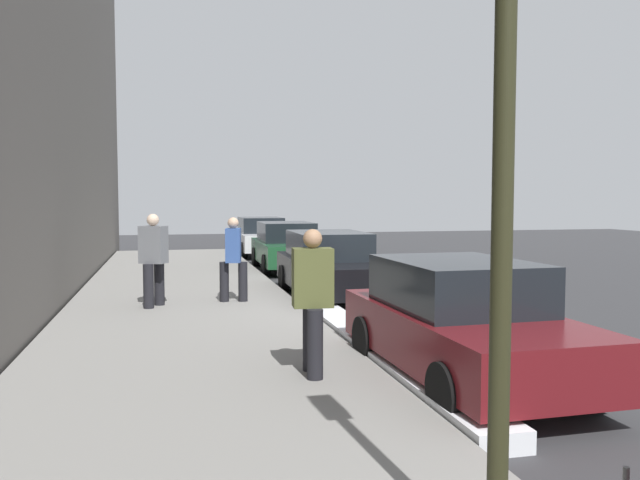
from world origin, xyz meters
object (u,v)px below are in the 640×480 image
at_px(parked_car_white, 261,237).
at_px(traffic_light_pole, 506,54).
at_px(pedestrian_olive_coat, 313,297).
at_px(parked_car_maroon, 462,322).
at_px(pedestrian_blue_coat, 233,257).
at_px(pedestrian_grey_coat, 154,257).
at_px(parked_car_green, 287,246).
at_px(parked_car_black, 330,265).

distance_m(parked_car_white, traffic_light_pole, 22.29).
bearing_deg(traffic_light_pole, parked_car_white, 175.39).
bearing_deg(parked_car_white, pedestrian_olive_coat, -6.09).
distance_m(parked_car_maroon, pedestrian_blue_coat, 6.41).
xyz_separation_m(pedestrian_blue_coat, pedestrian_olive_coat, (5.78, 0.38, 0.02)).
bearing_deg(pedestrian_grey_coat, parked_car_green, 150.76).
distance_m(parked_car_white, pedestrian_olive_coat, 17.91).
bearing_deg(pedestrian_grey_coat, traffic_light_pole, 12.05).
relative_size(pedestrian_blue_coat, traffic_light_pole, 0.40).
bearing_deg(parked_car_black, parked_car_green, 179.22).
relative_size(parked_car_maroon, pedestrian_blue_coat, 2.41).
distance_m(parked_car_green, pedestrian_blue_coat, 7.16).
relative_size(parked_car_white, pedestrian_blue_coat, 2.39).
bearing_deg(pedestrian_olive_coat, parked_car_white, 173.91).
relative_size(parked_car_white, parked_car_green, 0.93).
distance_m(parked_car_white, parked_car_green, 5.27).
bearing_deg(pedestrian_grey_coat, parked_car_white, 162.55).
xyz_separation_m(parked_car_green, pedestrian_olive_coat, (12.53, -1.97, 0.34)).
bearing_deg(parked_car_maroon, pedestrian_olive_coat, -96.55).
relative_size(parked_car_maroon, pedestrian_olive_coat, 2.37).
height_order(parked_car_green, parked_car_maroon, same).
bearing_deg(traffic_light_pole, parked_car_maroon, 156.93).
distance_m(parked_car_green, parked_car_maroon, 12.75).
bearing_deg(parked_car_green, pedestrian_olive_coat, -8.94).
distance_m(parked_car_black, parked_car_maroon, 6.87).
xyz_separation_m(parked_car_maroon, pedestrian_olive_coat, (-0.21, -1.86, 0.34)).
height_order(parked_car_black, pedestrian_olive_coat, pedestrian_olive_coat).
bearing_deg(pedestrian_olive_coat, parked_car_black, 164.15).
xyz_separation_m(parked_car_white, parked_car_maroon, (18.02, -0.04, -0.00)).
height_order(pedestrian_grey_coat, pedestrian_olive_coat, pedestrian_grey_coat).
bearing_deg(parked_car_black, pedestrian_olive_coat, -15.85).
xyz_separation_m(parked_car_maroon, pedestrian_grey_coat, (-5.71, -3.83, 0.37)).
distance_m(parked_car_green, pedestrian_grey_coat, 8.08).
distance_m(pedestrian_blue_coat, pedestrian_olive_coat, 5.79).
relative_size(parked_car_white, parked_car_black, 0.90).
bearing_deg(parked_car_white, pedestrian_blue_coat, -10.74).
xyz_separation_m(parked_car_black, parked_car_maroon, (6.87, -0.04, -0.00)).
distance_m(pedestrian_blue_coat, traffic_light_pole, 10.28).
bearing_deg(pedestrian_olive_coat, pedestrian_blue_coat, -176.23).
relative_size(parked_car_black, pedestrian_blue_coat, 2.65).
bearing_deg(parked_car_white, parked_car_green, 0.77).
height_order(parked_car_maroon, pedestrian_blue_coat, pedestrian_blue_coat).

